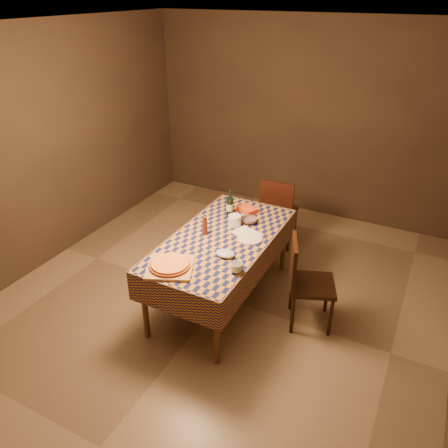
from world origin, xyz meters
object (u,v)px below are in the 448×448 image
Objects in this scene: chair_right at (304,278)px; pizza at (170,264)px; chair_far at (278,209)px; dining_table at (222,244)px; bowl at (249,220)px; cutting_board at (170,267)px; wine_bottle at (230,206)px; white_plate at (250,238)px.

pizza is at bearing -143.90° from chair_right.
pizza is at bearing -97.46° from chair_far.
bowl is (0.12, 0.41, 0.10)m from dining_table.
dining_table is at bearing 77.16° from cutting_board.
bowl is at bearing 75.99° from pizza.
chair_right is at bearing -22.14° from wine_bottle.
chair_right is (0.75, -0.36, -0.27)m from bowl.
bowl is at bearing 74.06° from dining_table.
white_plate is 0.26× the size of chair_far.
bowl is at bearing 115.43° from white_plate.
cutting_board is 0.90m from white_plate.
wine_bottle is 1.22× the size of white_plate.
dining_table is 1.34m from chair_far.
white_plate is at bearing -64.57° from bowl.
dining_table is 0.72m from pizza.
cutting_board is 1.63× the size of white_plate.
chair_far and chair_right have the same top height.
chair_far is (0.26, 2.02, -0.29)m from pizza.
pizza is 1.14m from bowl.
chair_right reaches higher than white_plate.
bowl is at bearing -10.62° from wine_bottle.
white_plate is at bearing -82.64° from chair_far.
bowl is at bearing 75.99° from cutting_board.
chair_right is (0.86, 0.05, -0.17)m from dining_table.
cutting_board is at bearing -90.97° from wine_bottle.
white_plate is (0.42, 0.79, -0.01)m from cutting_board.
chair_right is (1.02, 0.75, -0.29)m from pizza.
wine_bottle is at bearing -105.77° from chair_far.
pizza is at bearing -104.01° from bowl.
chair_far is at bearing 82.54° from pizza.
cutting_board is 1.29m from chair_right.
cutting_board is 2.05m from chair_far.
pizza reaches higher than white_plate.
wine_bottle reaches higher than dining_table.
chair_right reaches higher than bowl.
wine_bottle reaches higher than white_plate.
white_plate is at bearing 61.98° from pizza.
wine_bottle reaches higher than pizza.
bowl is 0.87m from chair_right.
white_plate is (0.40, -0.36, -0.11)m from wine_bottle.
bowl reaches higher than dining_table.
chair_far is at bearing 90.69° from bowl.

